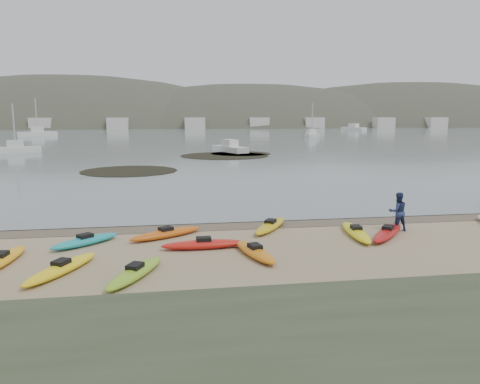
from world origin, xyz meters
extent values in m
plane|color=tan|center=(0.00, 0.00, 0.00)|extent=(600.00, 600.00, 0.00)
plane|color=brown|center=(0.00, -0.30, 0.00)|extent=(60.00, 60.00, 0.00)
plane|color=slate|center=(0.00, 300.00, 0.01)|extent=(1200.00, 1200.00, 0.00)
ellipsoid|color=teal|center=(-6.69, -2.87, 0.17)|extent=(2.71, 2.48, 0.34)
ellipsoid|color=#B21312|center=(5.84, -3.46, 0.17)|extent=(2.98, 3.36, 0.34)
ellipsoid|color=red|center=(-2.08, -4.10, 0.17)|extent=(3.32, 0.80, 0.34)
ellipsoid|color=#87C026|center=(-4.50, -7.02, 0.17)|extent=(2.08, 3.31, 0.34)
ellipsoid|color=#FFB015|center=(-9.16, -5.01, 0.17)|extent=(1.21, 3.58, 0.34)
ellipsoid|color=yellow|center=(4.51, -3.24, 0.17)|extent=(1.10, 3.66, 0.34)
ellipsoid|color=#CF5B12|center=(-3.52, -2.20, 0.17)|extent=(3.28, 2.30, 0.34)
ellipsoid|color=yellow|center=(-6.91, -6.23, 0.17)|extent=(2.23, 3.50, 0.34)
ellipsoid|color=gold|center=(1.15, -1.52, 0.17)|extent=(2.42, 3.25, 0.34)
ellipsoid|color=orange|center=(-0.30, -5.38, 0.17)|extent=(1.42, 3.19, 0.34)
imported|color=navy|center=(6.71, -2.60, 0.87)|extent=(0.86, 0.68, 1.74)
cylinder|color=black|center=(-6.78, 21.74, 0.03)|extent=(8.75, 8.75, 0.04)
cylinder|color=black|center=(3.79, 36.17, 0.03)|extent=(11.07, 11.07, 0.04)
cylinder|color=black|center=(6.26, 38.83, 0.03)|extent=(7.88, 7.88, 0.04)
cube|color=silver|center=(-23.42, 45.35, 0.45)|extent=(6.64, 3.44, 0.90)
cube|color=silver|center=(5.22, 41.63, 0.47)|extent=(4.37, 6.89, 0.94)
cube|color=silver|center=(28.49, 78.24, 0.52)|extent=(3.26, 7.69, 1.04)
cube|color=silver|center=(-33.26, 95.47, 0.61)|extent=(8.97, 5.10, 1.21)
cube|color=silver|center=(56.12, 121.49, 0.60)|extent=(6.03, 8.80, 1.21)
ellipsoid|color=#384235|center=(-45.00, 195.00, -18.00)|extent=(220.00, 120.00, 80.00)
ellipsoid|color=#384235|center=(35.00, 190.00, -15.30)|extent=(200.00, 110.00, 68.00)
ellipsoid|color=#384235|center=(120.00, 200.00, -17.10)|extent=(230.00, 130.00, 76.00)
cube|color=beige|center=(-42.00, 145.00, 2.00)|extent=(7.00, 5.00, 4.00)
cube|color=beige|center=(-18.00, 145.00, 2.00)|extent=(7.00, 5.00, 4.00)
cube|color=beige|center=(6.00, 145.00, 2.00)|extent=(7.00, 5.00, 4.00)
cube|color=beige|center=(30.00, 145.00, 2.00)|extent=(7.00, 5.00, 4.00)
cube|color=beige|center=(54.00, 145.00, 2.00)|extent=(7.00, 5.00, 4.00)
cube|color=beige|center=(78.00, 145.00, 2.00)|extent=(7.00, 5.00, 4.00)
cube|color=beige|center=(102.00, 145.00, 2.00)|extent=(7.00, 5.00, 4.00)
camera|label=1|loc=(-3.43, -21.62, 5.14)|focal=35.00mm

